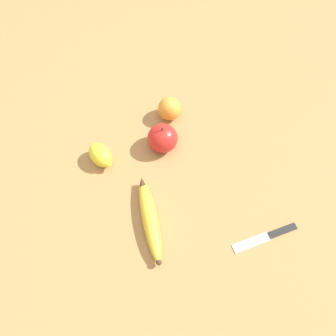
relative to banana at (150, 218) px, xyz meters
The scene contains 6 objects.
ground_plane 0.12m from the banana, 147.84° to the left, with size 3.00×3.00×0.00m, color #A87A47.
banana is the anchor object (origin of this frame).
orange 0.33m from the banana, 160.96° to the left, with size 0.07×0.07×0.07m.
apple 0.22m from the banana, 161.87° to the left, with size 0.08×0.08×0.09m.
lemon 0.22m from the banana, 152.51° to the right, with size 0.09×0.08×0.05m.
paring_knife 0.28m from the banana, 71.47° to the left, with size 0.05×0.17×0.01m.
Camera 1 is at (0.37, -0.07, 0.76)m, focal length 35.00 mm.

